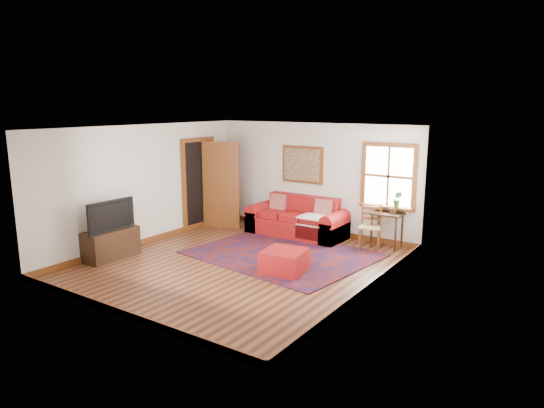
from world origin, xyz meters
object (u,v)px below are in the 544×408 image
Objects in this scene: red_leather_sofa at (298,223)px; red_ottoman at (284,261)px; ladder_back_chair at (370,225)px; media_cabinet at (111,244)px; side_table at (387,219)px.

red_ottoman is at bearing -64.33° from red_leather_sofa.
media_cabinet is at bearing -138.14° from ladder_back_chair.
side_table is at bearing 41.77° from media_cabinet.
red_ottoman is 0.68× the size of media_cabinet.
media_cabinet is at bearing -168.22° from red_ottoman.
red_leather_sofa is 2.04m from side_table.
red_leather_sofa is 3.04× the size of side_table.
red_ottoman is at bearing 20.64° from media_cabinet.
red_leather_sofa is 2.14× the size of media_cabinet.
side_table is (0.92, 2.46, 0.41)m from red_ottoman.
ladder_back_chair reaches higher than media_cabinet.
media_cabinet reaches higher than red_ottoman.
side_table is 5.49m from media_cabinet.
red_ottoman is at bearing -106.39° from ladder_back_chair.
red_leather_sofa is 2.49m from red_ottoman.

